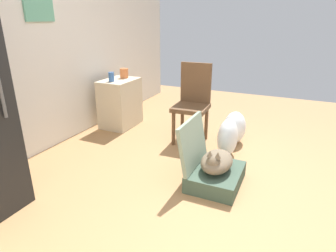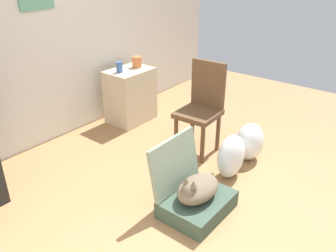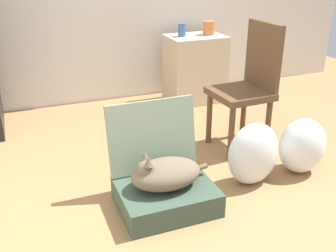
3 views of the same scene
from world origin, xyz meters
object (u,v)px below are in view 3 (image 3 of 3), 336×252
object	(u,v)px
plastic_bag_white	(253,154)
side_table	(195,69)
suitcase_base	(166,196)
plastic_bag_clear	(302,146)
vase_short	(209,28)
cat	(164,173)
chair	(249,84)
vase_tall	(182,30)

from	to	relation	value
plastic_bag_white	side_table	xyz separation A→B (m)	(0.34, 1.64, 0.12)
suitcase_base	side_table	xyz separation A→B (m)	(0.97, 1.69, 0.26)
suitcase_base	plastic_bag_clear	xyz separation A→B (m)	(1.04, 0.06, 0.12)
side_table	vase_short	xyz separation A→B (m)	(0.14, 0.00, 0.40)
suitcase_base	side_table	distance (m)	1.97
cat	plastic_bag_white	world-z (taller)	plastic_bag_white
suitcase_base	vase_short	distance (m)	2.13
plastic_bag_white	cat	bearing A→B (deg)	-175.35
side_table	cat	bearing A→B (deg)	-120.13
chair	vase_short	bearing A→B (deg)	165.95
suitcase_base	cat	distance (m)	0.16
plastic_bag_clear	vase_tall	world-z (taller)	vase_tall
vase_tall	cat	bearing A→B (deg)	-116.16
plastic_bag_clear	vase_short	xyz separation A→B (m)	(0.07, 1.63, 0.54)
vase_short	chair	xyz separation A→B (m)	(-0.22, -1.12, -0.22)
vase_tall	vase_short	distance (m)	0.28
suitcase_base	chair	world-z (taller)	chair
suitcase_base	cat	bearing A→B (deg)	178.07
vase_short	chair	distance (m)	1.16
plastic_bag_white	side_table	world-z (taller)	side_table
vase_tall	chair	distance (m)	1.16
plastic_bag_clear	side_table	distance (m)	1.64
plastic_bag_clear	side_table	size ratio (longest dim) A/B	0.59
cat	vase_short	world-z (taller)	vase_short
cat	plastic_bag_clear	size ratio (longest dim) A/B	1.27
cat	side_table	world-z (taller)	side_table
vase_short	vase_tall	bearing A→B (deg)	176.01
side_table	chair	bearing A→B (deg)	-93.87
plastic_bag_white	chair	xyz separation A→B (m)	(0.26, 0.52, 0.30)
side_table	chair	size ratio (longest dim) A/B	0.69
suitcase_base	vase_short	bearing A→B (deg)	56.71
plastic_bag_white	plastic_bag_clear	bearing A→B (deg)	1.36
vase_short	suitcase_base	bearing A→B (deg)	-123.29
vase_short	chair	world-z (taller)	chair
side_table	vase_tall	bearing A→B (deg)	171.80
vase_tall	vase_short	size ratio (longest dim) A/B	0.94
suitcase_base	plastic_bag_white	world-z (taller)	plastic_bag_white
plastic_bag_clear	vase_short	size ratio (longest dim) A/B	2.98
plastic_bag_clear	side_table	world-z (taller)	side_table
plastic_bag_clear	chair	world-z (taller)	chair
suitcase_base	plastic_bag_clear	bearing A→B (deg)	3.44
plastic_bag_white	vase_short	world-z (taller)	vase_short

